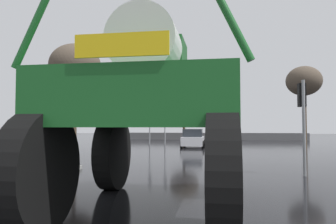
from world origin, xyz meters
TOP-DOWN VIEW (x-y plane):
  - ground_plane at (0.00, 18.00)m, footprint 120.00×120.00m
  - median_island at (-4.36, 7.86)m, footprint 1.14×7.03m
  - oversize_sprayer at (0.28, 5.66)m, footprint 3.94×5.68m
  - sedan_ahead at (-0.32, 25.80)m, footprint 1.90×4.11m
  - traffic_signal_near_left at (-5.38, 10.92)m, footprint 0.24×0.54m
  - traffic_signal_near_right at (4.70, 10.93)m, footprint 0.24×0.54m
  - traffic_signal_far_left at (-3.30, 29.44)m, footprint 0.24×0.55m
  - traffic_signal_far_right at (-4.80, 29.44)m, footprint 0.24×0.55m
  - bare_tree_left at (-8.84, 21.37)m, footprint 3.82×3.82m
  - bare_tree_right at (8.31, 24.73)m, footprint 2.68×2.68m
  - bare_tree_far_center at (-2.27, 37.29)m, footprint 3.55×3.55m
  - roadside_barrier at (0.00, 40.77)m, footprint 25.93×0.24m

SIDE VIEW (x-z plane):
  - ground_plane at x=0.00m, z-range 0.00..0.00m
  - median_island at x=-4.36m, z-range 0.00..0.15m
  - roadside_barrier at x=0.00m, z-range 0.00..0.90m
  - sedan_ahead at x=-0.32m, z-range -0.05..1.47m
  - oversize_sprayer at x=0.28m, z-range -0.08..4.13m
  - traffic_signal_near_right at x=4.70m, z-range 0.77..4.16m
  - traffic_signal_near_left at x=-5.38m, z-range 0.85..4.56m
  - traffic_signal_far_right at x=-4.80m, z-range 0.94..5.01m
  - traffic_signal_far_left at x=-3.30m, z-range 0.96..5.13m
  - bare_tree_right at x=8.31m, z-range 1.98..8.36m
  - bare_tree_far_center at x=-2.27m, z-range 1.85..8.63m
  - bare_tree_left at x=-8.84m, z-range 2.29..10.21m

